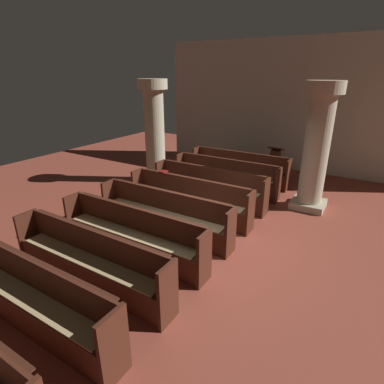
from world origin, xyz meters
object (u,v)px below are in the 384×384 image
at_px(pew_row_2, 209,185).
at_px(pillar_aisle_side, 317,146).
at_px(pew_row_3, 189,197).
at_px(pew_row_5, 132,232).
at_px(pew_row_7, 30,295).
at_px(pillar_far_side, 154,130).
at_px(pew_row_4, 164,213).
at_px(pew_row_6, 89,258).
at_px(lectern, 274,165).
at_px(pew_row_0, 239,166).
at_px(hymn_book, 164,172).
at_px(pew_row_1, 225,175).

relative_size(pew_row_2, pillar_aisle_side, 1.02).
bearing_deg(pew_row_3, pew_row_5, -90.00).
xyz_separation_m(pew_row_7, pillar_far_side, (-2.38, 5.93, 1.15)).
distance_m(pew_row_2, pew_row_4, 2.07).
xyz_separation_m(pew_row_4, pillar_aisle_side, (2.43, 3.17, 1.15)).
relative_size(pew_row_2, pew_row_3, 1.00).
distance_m(pew_row_2, pillar_far_side, 2.75).
relative_size(pew_row_6, lectern, 3.01).
xyz_separation_m(pew_row_0, pew_row_5, (0.00, -5.18, 0.00)).
height_order(pew_row_5, lectern, lectern).
bearing_deg(pew_row_3, pew_row_0, 90.00).
relative_size(pew_row_3, pew_row_5, 1.00).
distance_m(pillar_aisle_side, hymn_book, 3.90).
bearing_deg(pew_row_2, pew_row_0, 90.00).
height_order(pew_row_6, pew_row_7, same).
bearing_deg(pew_row_1, pillar_aisle_side, 1.44).
height_order(pew_row_2, hymn_book, hymn_book).
height_order(pew_row_1, hymn_book, hymn_book).
xyz_separation_m(pew_row_2, pew_row_5, (0.00, -3.11, 0.00)).
height_order(pew_row_0, lectern, lectern).
height_order(pew_row_2, pew_row_4, same).
xyz_separation_m(pew_row_7, hymn_book, (-0.88, 4.33, 0.46)).
height_order(pew_row_2, pillar_far_side, pillar_far_side).
bearing_deg(lectern, pew_row_6, -96.81).
height_order(pew_row_7, pillar_aisle_side, pillar_aisle_side).
xyz_separation_m(pew_row_2, pew_row_7, (0.00, -5.18, 0.00)).
xyz_separation_m(pew_row_2, pew_row_4, (0.00, -2.07, 0.00)).
height_order(pew_row_5, pew_row_7, same).
height_order(pew_row_1, pillar_aisle_side, pillar_aisle_side).
xyz_separation_m(pew_row_3, hymn_book, (-0.88, 0.19, 0.46)).
xyz_separation_m(pew_row_1, pillar_far_side, (-2.38, -0.28, 1.15)).
distance_m(pew_row_7, pillar_far_side, 6.49).
height_order(pew_row_3, pew_row_5, same).
bearing_deg(lectern, pew_row_1, -112.78).
bearing_deg(pew_row_2, lectern, 74.40).
relative_size(pew_row_2, lectern, 3.01).
bearing_deg(pew_row_1, pew_row_2, -90.00).
bearing_deg(pew_row_5, pew_row_1, 90.00).
height_order(pew_row_6, pillar_far_side, pillar_far_side).
distance_m(pew_row_0, pew_row_6, 6.21).
distance_m(pew_row_2, pew_row_5, 3.11).
height_order(pew_row_4, hymn_book, hymn_book).
relative_size(pillar_far_side, hymn_book, 15.54).
bearing_deg(hymn_book, pew_row_5, -68.72).
height_order(pillar_far_side, lectern, pillar_far_side).
relative_size(pew_row_0, pew_row_3, 1.00).
relative_size(pew_row_6, pillar_far_side, 1.02).
xyz_separation_m(pew_row_4, pew_row_7, (0.00, -3.11, 0.00)).
relative_size(pew_row_0, pillar_far_side, 1.02).
height_order(pew_row_1, pew_row_7, same).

